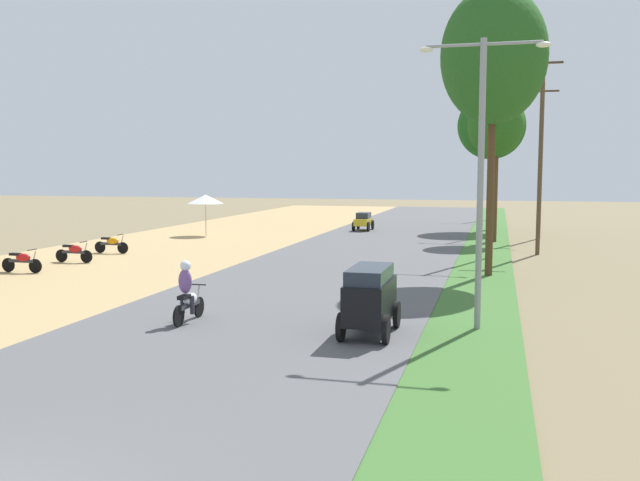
{
  "coord_description": "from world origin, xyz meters",
  "views": [
    {
      "loc": [
        6.24,
        -5.86,
        4.08
      ],
      "look_at": [
        -0.39,
        19.71,
        1.38
      ],
      "focal_mm": 38.64,
      "sensor_mm": 36.0,
      "label": 1
    }
  ],
  "objects": [
    {
      "name": "median_tree_second",
      "position": [
        5.99,
        34.06,
        6.47
      ],
      "size": [
        3.08,
        3.08,
        8.25
      ],
      "color": "#4C351E",
      "rests_on": "median_strip"
    },
    {
      "name": "parked_motorbike_fourth",
      "position": [
        -11.87,
        17.2,
        0.55
      ],
      "size": [
        1.8,
        0.54,
        0.94
      ],
      "color": "black",
      "rests_on": "dirt_shoulder"
    },
    {
      "name": "car_van_black",
      "position": [
        3.28,
        10.44,
        1.02
      ],
      "size": [
        1.19,
        2.41,
        1.67
      ],
      "color": "black",
      "rests_on": "road_strip"
    },
    {
      "name": "median_tree_third",
      "position": [
        5.68,
        41.89,
        7.0
      ],
      "size": [
        4.47,
        4.47,
        9.18
      ],
      "color": "#4C351E",
      "rests_on": "median_strip"
    },
    {
      "name": "streetlamp_farthest",
      "position": [
        5.8,
        52.32,
        4.63
      ],
      "size": [
        3.16,
        0.2,
        7.94
      ],
      "color": "gray",
      "rests_on": "median_strip"
    },
    {
      "name": "parked_motorbike_sixth",
      "position": [
        -11.89,
        23.75,
        0.55
      ],
      "size": [
        1.8,
        0.54,
        0.94
      ],
      "color": "black",
      "rests_on": "dirt_shoulder"
    },
    {
      "name": "utility_pole_near",
      "position": [
        8.14,
        28.89,
        5.01
      ],
      "size": [
        1.8,
        0.2,
        9.63
      ],
      "color": "brown",
      "rests_on": "ground"
    },
    {
      "name": "utility_pole_far",
      "position": [
        8.62,
        37.0,
        4.78
      ],
      "size": [
        1.8,
        0.2,
        9.19
      ],
      "color": "brown",
      "rests_on": "ground"
    },
    {
      "name": "streetlamp_mid",
      "position": [
        5.8,
        26.31,
        4.82
      ],
      "size": [
        3.16,
        0.2,
        8.31
      ],
      "color": "gray",
      "rests_on": "median_strip"
    },
    {
      "name": "vendor_umbrella",
      "position": [
        -11.25,
        33.44,
        2.31
      ],
      "size": [
        2.2,
        2.2,
        2.52
      ],
      "color": "#99999E",
      "rests_on": "dirt_shoulder"
    },
    {
      "name": "streetlamp_far",
      "position": [
        5.8,
        37.91,
        4.83
      ],
      "size": [
        3.16,
        0.2,
        8.34
      ],
      "color": "gray",
      "rests_on": "median_strip"
    },
    {
      "name": "median_tree_nearest",
      "position": [
        5.94,
        21.1,
        8.29
      ],
      "size": [
        3.94,
        3.94,
        10.81
      ],
      "color": "#4C351E",
      "rests_on": "median_strip"
    },
    {
      "name": "streetlamp_near",
      "position": [
        5.8,
        11.83,
        4.27
      ],
      "size": [
        3.16,
        0.2,
        7.24
      ],
      "color": "gray",
      "rests_on": "median_strip"
    },
    {
      "name": "motorbike_ahead_third",
      "position": [
        -1.61,
        10.53,
        0.86
      ],
      "size": [
        0.54,
        1.8,
        1.66
      ],
      "color": "black",
      "rests_on": "road_strip"
    },
    {
      "name": "car_sedan_yellow",
      "position": [
        -2.45,
        39.22,
        0.74
      ],
      "size": [
        1.1,
        2.26,
        1.19
      ],
      "color": "gold",
      "rests_on": "road_strip"
    },
    {
      "name": "parked_motorbike_fifth",
      "position": [
        -11.65,
        20.33,
        0.55
      ],
      "size": [
        1.8,
        0.54,
        0.94
      ],
      "color": "black",
      "rests_on": "dirt_shoulder"
    }
  ]
}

